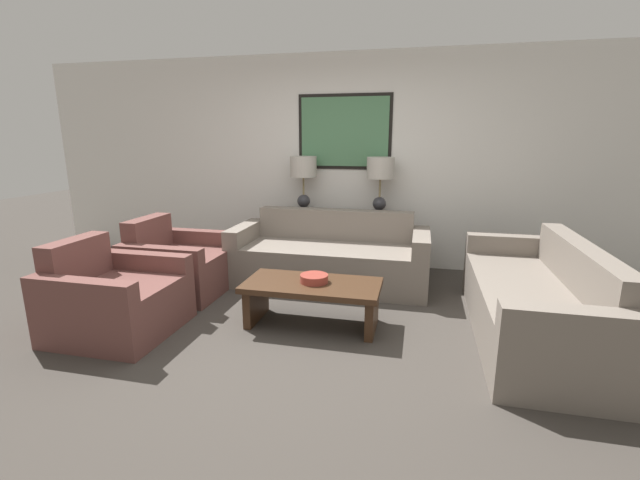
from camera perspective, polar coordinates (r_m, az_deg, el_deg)
name	(u,v)px	position (r m, az deg, el deg)	size (l,w,h in m)	color
ground_plane	(295,337)	(3.69, -3.37, -12.80)	(20.00, 20.00, 0.00)	#3D3833
back_wall	(345,162)	(5.58, 3.33, 10.39)	(8.46, 0.12, 2.65)	silver
console_table	(340,239)	(5.47, 2.73, 0.12)	(1.50, 0.35, 0.74)	#332319
table_lamp_left	(303,172)	(5.45, -2.23, 9.05)	(0.33, 0.33, 0.67)	#333338
table_lamp_right	(380,173)	(5.27, 8.05, 8.78)	(0.33, 0.33, 0.67)	#333338
couch_by_back_wall	(330,259)	(4.86, 1.29, -2.52)	(2.18, 0.86, 0.81)	slate
couch_by_side	(535,303)	(4.02, 26.77, -7.57)	(0.86, 2.18, 0.81)	slate
coffee_table	(312,294)	(3.80, -1.04, -7.17)	(1.19, 0.59, 0.40)	#3D2616
decorative_bowl	(314,278)	(3.76, -0.79, -5.15)	(0.25, 0.25, 0.07)	#93382D
armchair_near_back_wall	(179,266)	(4.86, -18.31, -3.33)	(0.93, 0.92, 0.80)	brown
armchair_near_camera	(115,300)	(4.08, -25.67, -7.22)	(0.93, 0.92, 0.80)	brown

